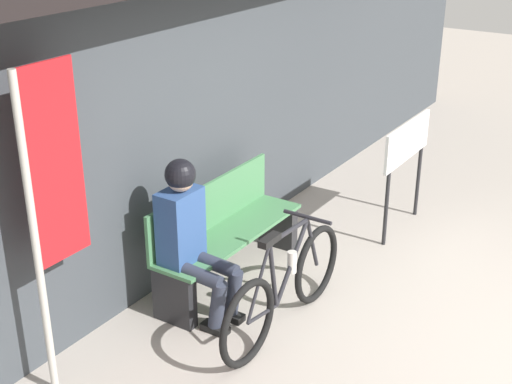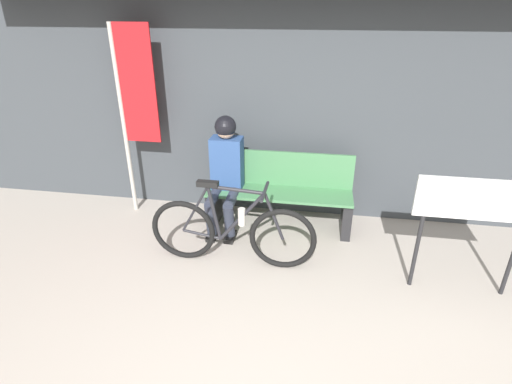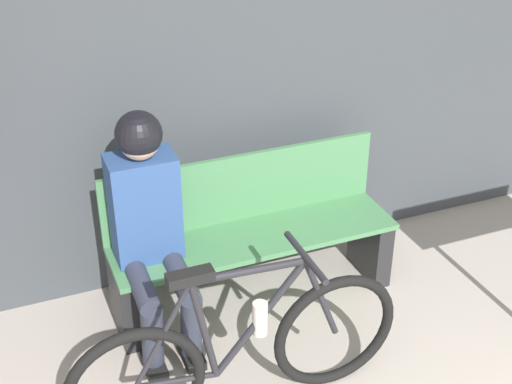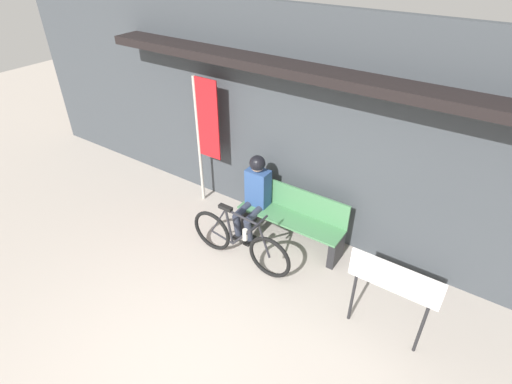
% 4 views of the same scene
% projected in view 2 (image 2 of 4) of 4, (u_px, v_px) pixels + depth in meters
% --- Properties ---
extents(storefront_wall, '(12.00, 0.56, 3.20)m').
position_uv_depth(storefront_wall, '(296.00, 72.00, 4.26)').
color(storefront_wall, '#3D4247').
rests_on(storefront_wall, ground_plane).
extents(park_bench_near, '(1.59, 0.42, 0.85)m').
position_uv_depth(park_bench_near, '(280.00, 194.00, 4.45)').
color(park_bench_near, '#477F51').
rests_on(park_bench_near, ground_plane).
extents(bicycle, '(1.62, 0.40, 0.86)m').
position_uv_depth(bicycle, '(232.00, 232.00, 3.82)').
color(bicycle, black).
rests_on(bicycle, ground_plane).
extents(person_seated, '(0.34, 0.60, 1.27)m').
position_uv_depth(person_seated, '(225.00, 167.00, 4.30)').
color(person_seated, '#2D3342').
rests_on(person_seated, ground_plane).
extents(banner_pole, '(0.45, 0.05, 2.16)m').
position_uv_depth(banner_pole, '(133.00, 99.00, 4.37)').
color(banner_pole, '#B7B2A8').
rests_on(banner_pole, ground_plane).
extents(signboard, '(0.97, 0.04, 1.08)m').
position_uv_depth(signboard, '(476.00, 209.00, 3.25)').
color(signboard, '#232326').
rests_on(signboard, ground_plane).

